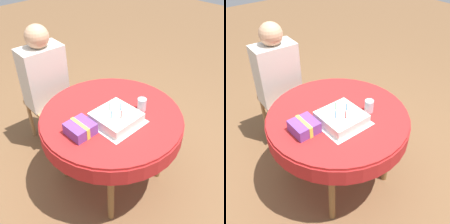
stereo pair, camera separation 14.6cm
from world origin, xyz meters
TOP-DOWN VIEW (x-y plane):
  - ground_plane at (0.00, 0.00)m, footprint 12.00×12.00m
  - dining_table at (0.00, 0.00)m, footprint 1.11×1.11m
  - chair at (-0.07, 0.89)m, footprint 0.39×0.39m
  - person at (-0.07, 0.80)m, footprint 0.40×0.34m
  - napkin at (-0.04, -0.09)m, footprint 0.35×0.35m
  - birthday_cake at (-0.04, -0.09)m, footprint 0.30×0.30m
  - drinking_glass at (0.21, -0.13)m, footprint 0.07×0.07m
  - gift_box at (-0.31, -0.01)m, footprint 0.17×0.18m

SIDE VIEW (x-z plane):
  - ground_plane at x=0.00m, z-range 0.00..0.00m
  - chair at x=-0.07m, z-range 0.03..1.00m
  - dining_table at x=0.00m, z-range 0.27..0.98m
  - napkin at x=-0.04m, z-range 0.71..0.71m
  - person at x=-0.07m, z-range 0.12..1.34m
  - birthday_cake at x=-0.04m, z-range 0.68..0.82m
  - gift_box at x=-0.31m, z-range 0.71..0.80m
  - drinking_glass at x=0.21m, z-range 0.71..0.81m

